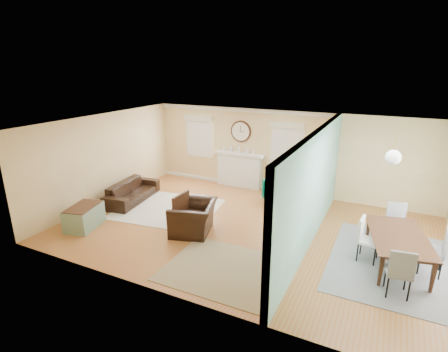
{
  "coord_description": "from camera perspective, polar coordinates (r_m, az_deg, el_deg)",
  "views": [
    {
      "loc": [
        2.93,
        -7.32,
        3.92
      ],
      "look_at": [
        -0.8,
        0.3,
        1.2
      ],
      "focal_mm": 28.0,
      "sensor_mm": 36.0,
      "label": 1
    }
  ],
  "objects": [
    {
      "name": "floor",
      "position": [
        8.81,
        3.86,
        -8.7
      ],
      "size": [
        9.0,
        9.0,
        0.0
      ],
      "primitive_type": "plane",
      "color": "#A65D27",
      "rests_on": "ground"
    },
    {
      "name": "window_left",
      "position": [
        12.1,
        -4.07,
        6.96
      ],
      "size": [
        1.05,
        0.13,
        1.42
      ],
      "color": "white",
      "rests_on": "wall_back"
    },
    {
      "name": "sofa",
      "position": [
        10.81,
        -14.77,
        -2.43
      ],
      "size": [
        1.07,
        2.11,
        0.59
      ],
      "primitive_type": "imported",
      "rotation": [
        0.0,
        0.0,
        1.72
      ],
      "color": "black",
      "rests_on": "floor"
    },
    {
      "name": "wall_back",
      "position": [
        11.04,
        9.96,
        3.78
      ],
      "size": [
        9.0,
        0.02,
        2.6
      ],
      "primitive_type": "cube",
      "color": "tan",
      "rests_on": "ground"
    },
    {
      "name": "dining_chair_s",
      "position": [
        6.98,
        26.72,
        -13.13
      ],
      "size": [
        0.47,
        0.47,
        0.94
      ],
      "color": "gray",
      "rests_on": "floor"
    },
    {
      "name": "dining_chair_n",
      "position": [
        8.85,
        26.38,
        -6.59
      ],
      "size": [
        0.48,
        0.48,
        0.94
      ],
      "color": "gray",
      "rests_on": "floor"
    },
    {
      "name": "green_chair",
      "position": [
        10.68,
        8.87,
        -2.11
      ],
      "size": [
        0.87,
        0.88,
        0.65
      ],
      "primitive_type": "imported",
      "rotation": [
        0.0,
        0.0,
        2.86
      ],
      "color": "#00694D",
      "rests_on": "floor"
    },
    {
      "name": "dining_chair_w",
      "position": [
        7.86,
        22.66,
        -9.13
      ],
      "size": [
        0.45,
        0.45,
        0.93
      ],
      "color": "white",
      "rests_on": "floor"
    },
    {
      "name": "potted_plant",
      "position": [
        8.58,
        12.07,
        -4.56
      ],
      "size": [
        0.48,
        0.51,
        0.45
      ],
      "primitive_type": "imported",
      "rotation": [
        0.0,
        0.0,
        5.09
      ],
      "color": "#337F33",
      "rests_on": "garden_stool"
    },
    {
      "name": "eames_chair",
      "position": [
        8.56,
        -4.98,
        -6.75
      ],
      "size": [
        1.29,
        1.39,
        0.75
      ],
      "primitive_type": "imported",
      "rotation": [
        0.0,
        0.0,
        -1.29
      ],
      "color": "black",
      "rests_on": "floor"
    },
    {
      "name": "wall_left",
      "position": [
        10.76,
        -18.75,
        2.72
      ],
      "size": [
        0.02,
        6.0,
        2.6
      ],
      "primitive_type": "cube",
      "color": "tan",
      "rests_on": "ground"
    },
    {
      "name": "window_right",
      "position": [
        10.91,
        10.25,
        5.52
      ],
      "size": [
        1.05,
        0.13,
        1.42
      ],
      "color": "white",
      "rests_on": "wall_back"
    },
    {
      "name": "fireplace",
      "position": [
        11.61,
        2.5,
        1.12
      ],
      "size": [
        1.7,
        0.3,
        1.17
      ],
      "color": "white",
      "rests_on": "ground"
    },
    {
      "name": "garden_stool",
      "position": [
        8.76,
        11.88,
        -7.42
      ],
      "size": [
        0.33,
        0.33,
        0.49
      ],
      "primitive_type": "cylinder",
      "color": "white",
      "rests_on": "floor"
    },
    {
      "name": "wall_clock",
      "position": [
        11.39,
        2.76,
        7.28
      ],
      "size": [
        0.7,
        0.07,
        0.7
      ],
      "color": "#412114",
      "rests_on": "wall_back"
    },
    {
      "name": "ceiling",
      "position": [
        7.99,
        4.25,
        8.22
      ],
      "size": [
        9.0,
        6.0,
        0.02
      ],
      "primitive_type": "cube",
      "color": "white",
      "rests_on": "wall_back"
    },
    {
      "name": "rug_grey",
      "position": [
        8.18,
        26.27,
        -12.84
      ],
      "size": [
        2.56,
        3.2,
        0.01
      ],
      "primitive_type": "cube",
      "color": "gray",
      "rests_on": "floor"
    },
    {
      "name": "trunk",
      "position": [
        9.47,
        -21.87,
        -6.19
      ],
      "size": [
        0.83,
        1.1,
        0.57
      ],
      "color": "gray",
      "rests_on": "floor"
    },
    {
      "name": "credenza",
      "position": [
        9.81,
        13.87,
        -3.8
      ],
      "size": [
        0.5,
        1.48,
        0.8
      ],
      "color": "#A3764B",
      "rests_on": "floor"
    },
    {
      "name": "dining_table",
      "position": [
        8.03,
        26.58,
        -10.82
      ],
      "size": [
        1.42,
        2.06,
        0.66
      ],
      "primitive_type": "imported",
      "rotation": [
        0.0,
        0.0,
        1.78
      ],
      "color": "#412114",
      "rests_on": "floor"
    },
    {
      "name": "dining_chair_e",
      "position": [
        7.93,
        30.98,
        -9.74
      ],
      "size": [
        0.49,
        0.49,
        1.01
      ],
      "color": "gray",
      "rests_on": "floor"
    },
    {
      "name": "rug_jute",
      "position": [
        7.22,
        0.32,
        -15.03
      ],
      "size": [
        2.39,
        1.96,
        0.01
      ],
      "primitive_type": "cube",
      "rotation": [
        0.0,
        0.0,
        0.01
      ],
      "color": "tan",
      "rests_on": "floor"
    },
    {
      "name": "rug_cream",
      "position": [
        10.08,
        -9.18,
        -5.31
      ],
      "size": [
        2.98,
        2.67,
        0.01
      ],
      "primitive_type": "cube",
      "rotation": [
        0.0,
        0.0,
        0.13
      ],
      "color": "silver",
      "rests_on": "floor"
    },
    {
      "name": "partition",
      "position": [
        8.15,
        14.7,
        -1.17
      ],
      "size": [
        0.17,
        6.0,
        2.6
      ],
      "color": "tan",
      "rests_on": "ground"
    },
    {
      "name": "wall_front",
      "position": [
        5.84,
        -7.31,
        -9.03
      ],
      "size": [
        9.0,
        0.02,
        2.6
      ],
      "primitive_type": "cube",
      "color": "tan",
      "rests_on": "ground"
    },
    {
      "name": "tv",
      "position": [
        9.57,
        14.09,
        0.3
      ],
      "size": [
        0.26,
        1.16,
        0.67
      ],
      "primitive_type": "imported",
      "rotation": [
        0.0,
        0.0,
        1.67
      ],
      "color": "black",
      "rests_on": "credenza"
    },
    {
      "name": "pendant",
      "position": [
        7.52,
        25.9,
        2.75
      ],
      "size": [
        0.3,
        0.3,
        0.55
      ],
      "color": "gold",
      "rests_on": "ceiling"
    }
  ]
}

